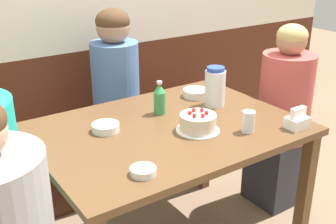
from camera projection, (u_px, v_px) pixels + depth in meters
The scene contains 13 objects.
back_wall at pixel (75, 2), 2.69m from camera, with size 4.80×0.04×2.50m.
bench_seat at pixel (100, 159), 2.92m from camera, with size 2.07×0.38×0.42m.
dining_table at pixel (168, 144), 2.11m from camera, with size 1.27×0.93×0.77m.
birthday_cake at pixel (198, 123), 2.00m from camera, with size 0.21×0.21×0.10m.
water_pitcher at pixel (215, 87), 2.29m from camera, with size 0.11×0.11×0.22m.
soju_bottle at pixel (160, 99), 2.19m from camera, with size 0.06×0.06×0.18m.
napkin_holder at pixel (297, 120), 2.04m from camera, with size 0.11×0.08×0.11m.
bowl_soup_white at pixel (143, 171), 1.64m from camera, with size 0.10×0.10×0.03m.
bowl_rice_small at pixel (106, 127), 2.01m from camera, with size 0.13×0.13×0.04m.
bowl_side_dish at pixel (195, 93), 2.45m from camera, with size 0.15×0.15×0.04m.
glass_water_tall at pixel (248, 122), 1.99m from camera, with size 0.06×0.06×0.10m.
person_pale_blue_shirt at pixel (117, 110), 2.74m from camera, with size 0.30×0.34×1.24m.
person_grey_tee at pixel (282, 123), 2.65m from camera, with size 0.34×0.32×1.17m.
Camera 1 is at (-1.06, -1.56, 1.62)m, focal length 45.00 mm.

